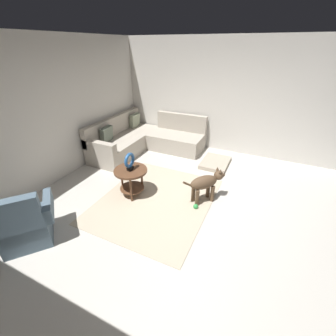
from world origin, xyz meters
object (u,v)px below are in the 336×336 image
armchair (24,225)px  dog_toy_ball (196,206)px  side_table (131,175)px  dog (206,183)px  torus_sculpture (130,161)px  sectional_couch (144,140)px  dog_bed_mat (215,163)px

armchair → dog_toy_ball: 2.59m
side_table → dog: bearing=-72.9°
armchair → torus_sculpture: bearing=16.1°
sectional_couch → dog_bed_mat: size_ratio=2.81×
side_table → armchair: bearing=156.6°
sectional_couch → dog: sectional_couch is taller
sectional_couch → side_table: (-1.86, -0.83, 0.13)m
dog_toy_ball → torus_sculpture: bearing=95.3°
armchair → dog_bed_mat: size_ratio=1.25×
torus_sculpture → dog: 1.39m
torus_sculpture → dog: size_ratio=0.49×
side_table → dog_bed_mat: side_table is taller
sectional_couch → dog_toy_ball: size_ratio=25.61×
dog → sectional_couch: bearing=-173.4°
dog → side_table: bearing=-121.7°
dog → dog_toy_ball: (-0.28, 0.07, -0.33)m
armchair → dog_bed_mat: (3.46, -1.81, -0.28)m
armchair → sectional_couch: bearing=41.8°
torus_sculpture → dog_bed_mat: (1.85, -1.11, -0.67)m
sectional_couch → dog_bed_mat: 1.96m
sectional_couch → torus_sculpture: (-1.86, -0.83, 0.42)m
dog_bed_mat → torus_sculpture: bearing=149.1°
armchair → dog: 2.82m
torus_sculpture → dog_toy_ball: torus_sculpture is taller
side_table → torus_sculpture: bearing=-97.1°
sectional_couch → dog_toy_ball: bearing=-130.4°
sectional_couch → dog_bed_mat: bearing=-90.2°
torus_sculpture → side_table: bearing=82.9°
dog → dog_toy_ball: bearing=-62.1°
dog_bed_mat → dog_toy_ball: bearing=-176.3°
torus_sculpture → dog_toy_ball: bearing=-84.7°
dog_toy_ball → side_table: bearing=95.3°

